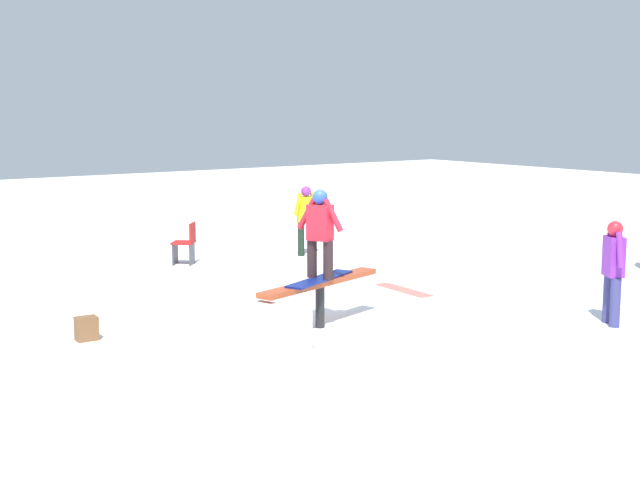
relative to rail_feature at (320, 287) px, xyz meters
The scene contains 9 objects.
ground_plane 0.62m from the rail_feature, ahead, with size 60.00×60.00×0.00m, color white.
rail_feature is the anchor object (origin of this frame).
snow_kicker_ramp 2.05m from the rail_feature, 163.59° to the right, with size 1.80×1.50×0.60m, color white.
main_rider_on_rail 0.77m from the rail_feature, ahead, with size 1.52×0.89×1.35m.
bystander_purple 4.42m from the rail_feature, 33.33° to the right, with size 0.45×0.64×1.58m.
bystander_yellow 6.52m from the rail_feature, 57.07° to the left, with size 0.65×0.22×1.53m.
loose_snowboard_coral 3.13m from the rail_feature, 25.18° to the left, with size 1.35×0.28×0.02m, color #EC6E61.
folding_chair 6.04m from the rail_feature, 81.99° to the left, with size 0.62×0.62×0.88m.
backpack_on_snow 3.41m from the rail_feature, 156.85° to the left, with size 0.30×0.22×0.34m, color brown.
Camera 1 is at (-7.55, -10.54, 3.29)m, focal length 50.00 mm.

